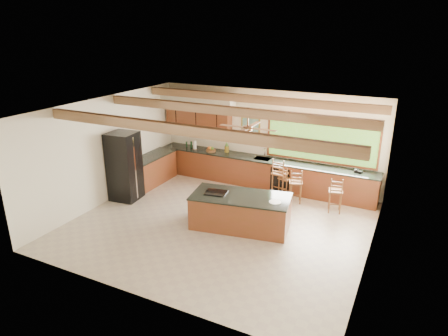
% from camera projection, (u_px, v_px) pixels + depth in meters
% --- Properties ---
extents(ground, '(7.20, 7.20, 0.00)m').
position_uv_depth(ground, '(220.00, 224.00, 10.25)').
color(ground, '#B8AA99').
rests_on(ground, ground).
extents(room_shell, '(7.27, 6.54, 3.02)m').
position_uv_depth(room_shell, '(226.00, 134.00, 10.12)').
color(room_shell, white).
rests_on(room_shell, ground).
extents(counter_run, '(7.12, 3.10, 1.27)m').
position_uv_depth(counter_run, '(233.00, 172.00, 12.56)').
color(counter_run, brown).
rests_on(counter_run, ground).
extents(island, '(2.60, 1.55, 0.87)m').
position_uv_depth(island, '(241.00, 211.00, 10.00)').
color(island, brown).
rests_on(island, ground).
extents(refrigerator, '(0.85, 0.83, 2.00)m').
position_uv_depth(refrigerator, '(124.00, 166.00, 11.47)').
color(refrigerator, black).
rests_on(refrigerator, ground).
extents(bar_stool_a, '(0.47, 0.47, 1.19)m').
position_uv_depth(bar_stool_a, '(280.00, 174.00, 11.70)').
color(bar_stool_a, brown).
rests_on(bar_stool_a, ground).
extents(bar_stool_b, '(0.43, 0.43, 0.96)m').
position_uv_depth(bar_stool_b, '(285.00, 179.00, 11.69)').
color(bar_stool_b, brown).
rests_on(bar_stool_b, ground).
extents(bar_stool_c, '(0.47, 0.47, 1.02)m').
position_uv_depth(bar_stool_c, '(295.00, 183.00, 11.30)').
color(bar_stool_c, brown).
rests_on(bar_stool_c, ground).
extents(bar_stool_d, '(0.44, 0.44, 1.02)m').
position_uv_depth(bar_stool_d, '(335.00, 192.00, 10.71)').
color(bar_stool_d, brown).
rests_on(bar_stool_d, ground).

